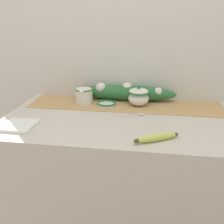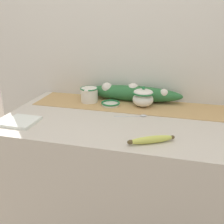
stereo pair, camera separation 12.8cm
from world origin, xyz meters
The scene contains 10 objects.
countertop centered at (0.00, 0.00, 0.45)m, with size 1.28×0.71×0.89m, color beige.
back_wall centered at (0.00, 0.37, 1.20)m, with size 2.08×0.04×2.40m, color silver.
table_runner centered at (0.00, 0.21, 0.89)m, with size 1.18×0.28×0.00m, color tan.
cream_pitcher centered at (-0.26, 0.21, 0.95)m, with size 0.11×0.13×0.09m.
sugar_bowl centered at (0.08, 0.21, 0.95)m, with size 0.13×0.13×0.12m.
small_dish centered at (-0.11, 0.17, 0.91)m, with size 0.12×0.12×0.02m.
banana centered at (0.18, -0.25, 0.91)m, with size 0.20×0.13×0.03m.
spoon centered at (0.09, 0.04, 0.90)m, with size 0.18×0.06×0.01m.
napkin_stack centered at (-0.49, -0.20, 0.90)m, with size 0.15×0.15×0.02m, color white.
poinsettia_garland centered at (0.00, 0.29, 0.95)m, with size 0.62×0.11×0.11m.
Camera 2 is at (0.25, -1.22, 1.40)m, focal length 40.00 mm.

